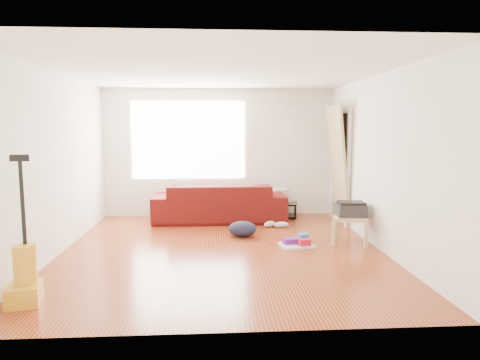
{
  "coord_description": "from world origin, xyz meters",
  "views": [
    {
      "loc": [
        -0.12,
        -5.96,
        1.74
      ],
      "look_at": [
        0.29,
        0.6,
        0.93
      ],
      "focal_mm": 32.0,
      "sensor_mm": 36.0,
      "label": 1
    }
  ],
  "objects": [
    {
      "name": "backpack",
      "position": [
        0.34,
        0.75,
        0.0
      ],
      "size": [
        0.48,
        0.4,
        0.25
      ],
      "primitive_type": "ellipsoid",
      "rotation": [
        0.0,
        0.0,
        -0.09
      ],
      "color": "black",
      "rests_on": "ground"
    },
    {
      "name": "sofa",
      "position": [
        -0.01,
        1.95,
        0.0
      ],
      "size": [
        2.45,
        0.96,
        0.72
      ],
      "primitive_type": "imported",
      "rotation": [
        0.0,
        0.0,
        3.14
      ],
      "color": "#3F0A11",
      "rests_on": "ground"
    },
    {
      "name": "toilet_paper",
      "position": [
        -0.18,
        1.69,
        0.19
      ],
      "size": [
        0.13,
        0.13,
        0.12
      ],
      "primitive_type": "cylinder",
      "color": "white",
      "rests_on": "bucket"
    },
    {
      "name": "vacuum",
      "position": [
        -2.0,
        -1.74,
        0.27
      ],
      "size": [
        0.38,
        0.41,
        1.48
      ],
      "rotation": [
        0.0,
        0.0,
        0.21
      ],
      "color": "gold",
      "rests_on": "ground"
    },
    {
      "name": "sneakers",
      "position": [
        0.96,
        1.34,
        0.05
      ],
      "size": [
        0.47,
        0.26,
        0.11
      ],
      "rotation": [
        0.0,
        0.0,
        0.27
      ],
      "color": "silver",
      "rests_on": "ground"
    },
    {
      "name": "tv_stand",
      "position": [
        1.13,
        2.22,
        0.15
      ],
      "size": [
        0.84,
        0.59,
        0.28
      ],
      "rotation": [
        0.0,
        0.0,
        -0.23
      ],
      "color": "black",
      "rests_on": "ground"
    },
    {
      "name": "side_table",
      "position": [
        1.95,
        0.25,
        0.35
      ],
      "size": [
        0.65,
        0.65,
        0.42
      ],
      "rotation": [
        0.0,
        0.0,
        -0.35
      ],
      "color": "tan",
      "rests_on": "ground"
    },
    {
      "name": "cleaning_tray",
      "position": [
        1.12,
        0.12,
        0.05
      ],
      "size": [
        0.53,
        0.45,
        0.17
      ],
      "rotation": [
        0.0,
        0.0,
        0.19
      ],
      "color": "silver",
      "rests_on": "ground"
    },
    {
      "name": "door_panel",
      "position": [
        2.13,
        1.59,
        0.0
      ],
      "size": [
        0.27,
        0.86,
        2.14
      ],
      "primitive_type": "cube",
      "rotation": [
        0.0,
        -0.1,
        0.0
      ],
      "color": "#A68555",
      "rests_on": "ground"
    },
    {
      "name": "room",
      "position": [
        0.07,
        0.15,
        1.25
      ],
      "size": [
        4.51,
        5.01,
        2.51
      ],
      "color": "maroon",
      "rests_on": "ground"
    },
    {
      "name": "tv",
      "position": [
        1.13,
        2.22,
        0.44
      ],
      "size": [
        0.54,
        0.07,
        0.31
      ],
      "primitive_type": "imported",
      "rotation": [
        0.0,
        0.0,
        3.14
      ],
      "color": "black",
      "rests_on": "tv_stand"
    },
    {
      "name": "bucket",
      "position": [
        -0.21,
        1.68,
        0.0
      ],
      "size": [
        0.31,
        0.31,
        0.25
      ],
      "primitive_type": "cylinder",
      "rotation": [
        0.0,
        0.0,
        -0.29
      ],
      "color": "#0840AD",
      "rests_on": "ground"
    },
    {
      "name": "printer",
      "position": [
        1.95,
        0.25,
        0.52
      ],
      "size": [
        0.44,
        0.35,
        0.22
      ],
      "rotation": [
        0.0,
        0.0,
        -0.07
      ],
      "color": "#252527",
      "rests_on": "side_table"
    }
  ]
}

